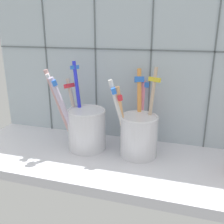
{
  "coord_description": "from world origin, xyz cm",
  "views": [
    {
      "loc": [
        14.71,
        -45.8,
        27.95
      ],
      "look_at": [
        0.0,
        2.95,
        11.01
      ],
      "focal_mm": 41.4,
      "sensor_mm": 36.0,
      "label": 1
    }
  ],
  "objects": [
    {
      "name": "counter_slab",
      "position": [
        0.0,
        0.0,
        1.0
      ],
      "size": [
        64.0,
        22.0,
        2.0
      ],
      "primitive_type": "cube",
      "color": "silver",
      "rests_on": "ground"
    },
    {
      "name": "tile_wall_back",
      "position": [
        0.0,
        12.0,
        22.5
      ],
      "size": [
        64.0,
        2.2,
        45.0
      ],
      "color": "#B2C1CC",
      "rests_on": "ground"
    },
    {
      "name": "toothbrush_cup_left",
      "position": [
        -6.14,
        2.89,
        7.04
      ],
      "size": [
        12.35,
        9.68,
        18.82
      ],
      "color": "silver",
      "rests_on": "counter_slab"
    },
    {
      "name": "toothbrush_cup_right",
      "position": [
        5.62,
        3.18,
        7.06
      ],
      "size": [
        9.93,
        11.38,
        18.32
      ],
      "color": "silver",
      "rests_on": "counter_slab"
    }
  ]
}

